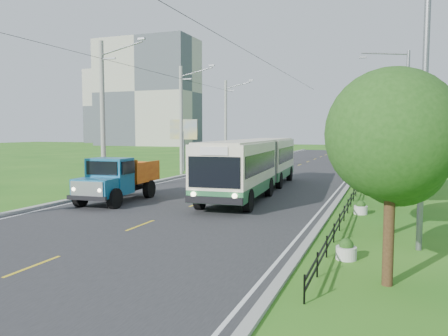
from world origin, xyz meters
The scene contains 30 objects.
ground centered at (0.00, 0.00, 0.00)m, with size 240.00×240.00×0.00m, color #256A19.
road centered at (0.00, 20.00, 0.01)m, with size 14.00×120.00×0.02m, color #28282B.
curb_left centered at (-7.20, 20.00, 0.07)m, with size 0.40×120.00×0.15m, color #9E9E99.
curb_right centered at (7.15, 20.00, 0.05)m, with size 0.30×120.00×0.10m, color #9E9E99.
edge_line_left centered at (-6.65, 20.00, 0.02)m, with size 0.12×120.00×0.00m, color silver.
edge_line_right centered at (6.65, 20.00, 0.02)m, with size 0.12×120.00×0.00m, color silver.
centre_dash centered at (0.00, 0.00, 0.02)m, with size 0.12×2.20×0.00m, color yellow.
railing_right centered at (8.00, 14.00, 0.30)m, with size 0.04×40.00×0.60m, color black.
pole_near centered at (-8.26, 9.00, 5.09)m, with size 3.51×0.32×10.00m.
pole_mid centered at (-8.26, 21.00, 5.09)m, with size 3.51×0.32×10.00m.
pole_far centered at (-8.26, 33.00, 5.09)m, with size 3.51×0.32×10.00m.
tree_front centered at (9.86, -3.86, 3.72)m, with size 3.36×3.41×5.60m.
tree_second centered at (9.86, 2.14, 3.52)m, with size 3.18×3.26×5.30m.
tree_third centered at (9.86, 8.14, 3.99)m, with size 3.60×3.62×6.00m.
tree_fourth centered at (9.86, 14.14, 3.59)m, with size 3.24×3.31×5.40m.
tree_fifth centered at (9.86, 20.14, 3.85)m, with size 3.48×3.52×5.80m.
tree_back centered at (9.86, 26.14, 3.65)m, with size 3.30×3.36×5.50m.
streetlight_near centered at (10.64, 0.00, 4.90)m, with size 3.02×0.20×9.07m.
streetlight_mid centered at (10.64, 14.00, 4.90)m, with size 3.02×0.20×9.07m.
streetlight_far centered at (10.64, 28.00, 4.90)m, with size 3.02×0.20×9.07m.
planter_front centered at (8.60, -2.00, 0.29)m, with size 0.64×0.64×0.67m.
planter_near centered at (8.60, 6.00, 0.29)m, with size 0.64×0.64×0.67m.
planter_mid centered at (8.60, 14.00, 0.29)m, with size 0.64×0.64×0.67m.
planter_far centered at (8.60, 22.00, 0.29)m, with size 0.64×0.64×0.67m.
billboard_left centered at (-9.50, 24.00, 3.87)m, with size 3.00×0.20×5.20m.
billboard_right centered at (12.30, 20.00, 5.34)m, with size 0.24×6.00×7.30m.
apartment_near centered at (-55.00, 95.00, 15.00)m, with size 28.00×14.00×30.00m, color #B7B2A3.
apartment_far centered at (-80.00, 120.00, 13.00)m, with size 24.00×14.00×26.00m, color #B7B2A3.
bus centered at (1.61, 11.57, 2.02)m, with size 3.98×17.58×3.37m.
dump_truck centered at (-4.53, 5.09, 1.44)m, with size 2.69×6.17×2.54m.
Camera 1 is at (9.68, -15.83, 3.98)m, focal length 35.00 mm.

